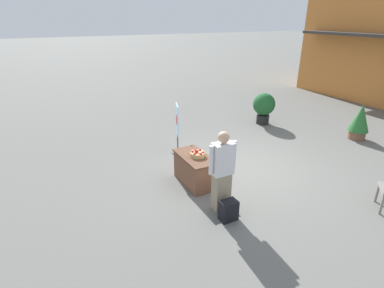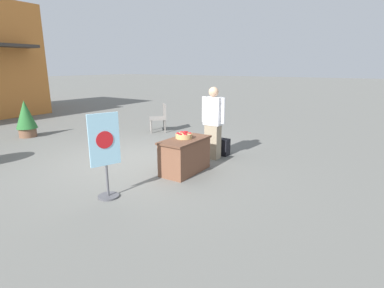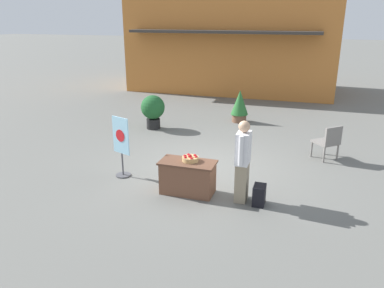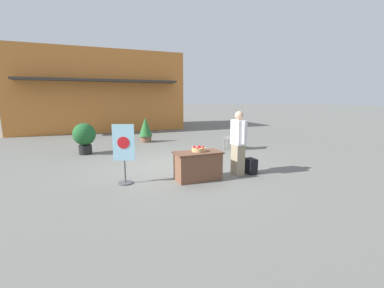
{
  "view_description": "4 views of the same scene",
  "coord_description": "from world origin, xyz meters",
  "px_view_note": "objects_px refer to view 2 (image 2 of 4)",
  "views": [
    {
      "loc": [
        5.57,
        -4.48,
        3.72
      ],
      "look_at": [
        -0.18,
        -1.47,
        0.94
      ],
      "focal_mm": 28.0,
      "sensor_mm": 36.0,
      "label": 1
    },
    {
      "loc": [
        -4.96,
        -4.92,
        2.19
      ],
      "look_at": [
        0.43,
        -1.41,
        0.51
      ],
      "focal_mm": 28.0,
      "sensor_mm": 36.0,
      "label": 2
    },
    {
      "loc": [
        2.36,
        -8.52,
        3.66
      ],
      "look_at": [
        -0.03,
        -1.03,
        0.96
      ],
      "focal_mm": 35.0,
      "sensor_mm": 36.0,
      "label": 3
    },
    {
      "loc": [
        -2.53,
        -7.3,
        2.09
      ],
      "look_at": [
        0.07,
        -0.99,
        0.84
      ],
      "focal_mm": 24.0,
      "sensor_mm": 36.0,
      "label": 4
    }
  ],
  "objects_px": {
    "apple_basket": "(184,135)",
    "patio_chair": "(160,116)",
    "display_table": "(185,155)",
    "potted_plant_far_left": "(26,118)",
    "poster_board": "(105,154)",
    "backpack": "(222,147)",
    "person_visitor": "(213,123)"
  },
  "relations": [
    {
      "from": "apple_basket",
      "to": "patio_chair",
      "type": "bearing_deg",
      "value": 45.81
    },
    {
      "from": "display_table",
      "to": "potted_plant_far_left",
      "type": "xyz_separation_m",
      "value": [
        -0.03,
        6.05,
        0.25
      ]
    },
    {
      "from": "poster_board",
      "to": "patio_chair",
      "type": "bearing_deg",
      "value": 139.7
    },
    {
      "from": "backpack",
      "to": "patio_chair",
      "type": "height_order",
      "value": "patio_chair"
    },
    {
      "from": "patio_chair",
      "to": "person_visitor",
      "type": "bearing_deg",
      "value": 107.28
    },
    {
      "from": "poster_board",
      "to": "patio_chair",
      "type": "distance_m",
      "value": 5.4
    },
    {
      "from": "poster_board",
      "to": "patio_chair",
      "type": "relative_size",
      "value": 1.54
    },
    {
      "from": "apple_basket",
      "to": "backpack",
      "type": "relative_size",
      "value": 0.83
    },
    {
      "from": "apple_basket",
      "to": "person_visitor",
      "type": "xyz_separation_m",
      "value": [
        1.13,
        -0.06,
        0.1
      ]
    },
    {
      "from": "apple_basket",
      "to": "backpack",
      "type": "height_order",
      "value": "apple_basket"
    },
    {
      "from": "potted_plant_far_left",
      "to": "display_table",
      "type": "bearing_deg",
      "value": -89.71
    },
    {
      "from": "person_visitor",
      "to": "poster_board",
      "type": "relative_size",
      "value": 1.18
    },
    {
      "from": "poster_board",
      "to": "potted_plant_far_left",
      "type": "height_order",
      "value": "poster_board"
    },
    {
      "from": "person_visitor",
      "to": "potted_plant_far_left",
      "type": "xyz_separation_m",
      "value": [
        -1.21,
        6.07,
        -0.27
      ]
    },
    {
      "from": "backpack",
      "to": "poster_board",
      "type": "distance_m",
      "value": 3.41
    },
    {
      "from": "apple_basket",
      "to": "poster_board",
      "type": "bearing_deg",
      "value": 169.59
    },
    {
      "from": "person_visitor",
      "to": "potted_plant_far_left",
      "type": "height_order",
      "value": "person_visitor"
    },
    {
      "from": "display_table",
      "to": "person_visitor",
      "type": "xyz_separation_m",
      "value": [
        1.18,
        -0.01,
        0.52
      ]
    },
    {
      "from": "backpack",
      "to": "potted_plant_far_left",
      "type": "height_order",
      "value": "potted_plant_far_left"
    },
    {
      "from": "potted_plant_far_left",
      "to": "person_visitor",
      "type": "bearing_deg",
      "value": -78.75
    },
    {
      "from": "backpack",
      "to": "potted_plant_far_left",
      "type": "distance_m",
      "value": 6.35
    },
    {
      "from": "apple_basket",
      "to": "potted_plant_far_left",
      "type": "height_order",
      "value": "potted_plant_far_left"
    },
    {
      "from": "display_table",
      "to": "patio_chair",
      "type": "relative_size",
      "value": 1.27
    },
    {
      "from": "backpack",
      "to": "person_visitor",
      "type": "bearing_deg",
      "value": 170.25
    },
    {
      "from": "patio_chair",
      "to": "poster_board",
      "type": "bearing_deg",
      "value": 76.6
    },
    {
      "from": "apple_basket",
      "to": "poster_board",
      "type": "relative_size",
      "value": 0.24
    },
    {
      "from": "apple_basket",
      "to": "patio_chair",
      "type": "relative_size",
      "value": 0.37
    },
    {
      "from": "person_visitor",
      "to": "backpack",
      "type": "height_order",
      "value": "person_visitor"
    },
    {
      "from": "poster_board",
      "to": "potted_plant_far_left",
      "type": "bearing_deg",
      "value": -176.67
    },
    {
      "from": "display_table",
      "to": "potted_plant_far_left",
      "type": "distance_m",
      "value": 6.06
    },
    {
      "from": "backpack",
      "to": "potted_plant_far_left",
      "type": "xyz_separation_m",
      "value": [
        -1.59,
        6.13,
        0.41
      ]
    },
    {
      "from": "backpack",
      "to": "poster_board",
      "type": "height_order",
      "value": "poster_board"
    }
  ]
}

